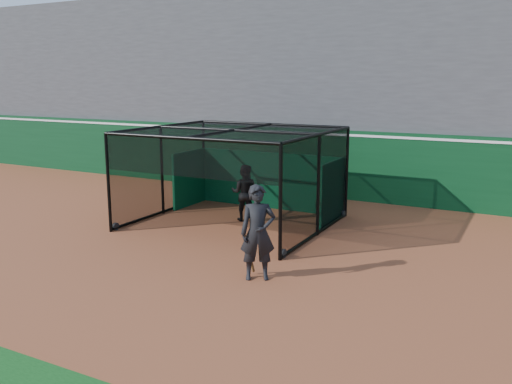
% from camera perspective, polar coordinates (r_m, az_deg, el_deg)
% --- Properties ---
extents(ground, '(120.00, 120.00, 0.00)m').
position_cam_1_polar(ground, '(13.36, -7.78, -7.04)').
color(ground, '#994E2C').
rests_on(ground, ground).
extents(outfield_wall, '(50.00, 0.50, 2.50)m').
position_cam_1_polar(outfield_wall, '(20.39, 6.11, 3.24)').
color(outfield_wall, '#0A3B1B').
rests_on(outfield_wall, ground).
extents(grandstand, '(50.00, 7.85, 8.95)m').
position_cam_1_polar(grandstand, '(23.72, 9.74, 12.06)').
color(grandstand, '#4C4C4F').
rests_on(grandstand, ground).
extents(batting_cage, '(5.45, 4.99, 2.82)m').
position_cam_1_polar(batting_cage, '(16.18, -2.29, 1.52)').
color(batting_cage, black).
rests_on(batting_cage, ground).
extents(batter, '(1.00, 0.87, 1.74)m').
position_cam_1_polar(batter, '(16.65, -1.21, -0.07)').
color(batter, black).
rests_on(batter, ground).
extents(on_deck_player, '(0.91, 0.82, 2.09)m').
position_cam_1_polar(on_deck_player, '(11.69, 0.19, -4.31)').
color(on_deck_player, black).
rests_on(on_deck_player, ground).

